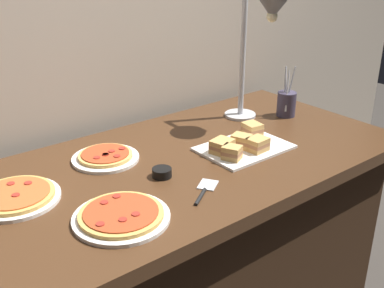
# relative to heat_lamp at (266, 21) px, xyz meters

# --- Properties ---
(back_wall) EXTENTS (4.40, 0.04, 2.40)m
(back_wall) POSITION_rel_heat_lamp_xyz_m (-0.58, 0.42, 0.00)
(back_wall) COLOR #B7A893
(back_wall) RESTS_ON ground_plane
(buffet_table) EXTENTS (1.90, 0.84, 0.76)m
(buffet_table) POSITION_rel_heat_lamp_xyz_m (-0.58, -0.08, -0.81)
(buffet_table) COLOR #422816
(buffet_table) RESTS_ON ground_plane
(heat_lamp) EXTENTS (0.15, 0.30, 0.56)m
(heat_lamp) POSITION_rel_heat_lamp_xyz_m (0.00, 0.00, 0.00)
(heat_lamp) COLOR #B7BABF
(heat_lamp) RESTS_ON buffet_table
(pizza_plate_front) EXTENTS (0.28, 0.28, 0.03)m
(pizza_plate_front) POSITION_rel_heat_lamp_xyz_m (-0.86, -0.29, -0.42)
(pizza_plate_front) COLOR white
(pizza_plate_front) RESTS_ON buffet_table
(pizza_plate_center) EXTENTS (0.27, 0.27, 0.03)m
(pizza_plate_center) POSITION_rel_heat_lamp_xyz_m (-1.06, 0.01, -0.42)
(pizza_plate_center) COLOR white
(pizza_plate_center) RESTS_ON buffet_table
(pizza_plate_raised_stand) EXTENTS (0.24, 0.24, 0.03)m
(pizza_plate_raised_stand) POSITION_rel_heat_lamp_xyz_m (-0.70, 0.09, -0.42)
(pizza_plate_raised_stand) COLOR white
(pizza_plate_raised_stand) RESTS_ON buffet_table
(sandwich_platter) EXTENTS (0.34, 0.24, 0.06)m
(sandwich_platter) POSITION_rel_heat_lamp_xyz_m (-0.25, -0.15, -0.41)
(sandwich_platter) COLOR white
(sandwich_platter) RESTS_ON buffet_table
(sauce_cup_near) EXTENTS (0.07, 0.07, 0.03)m
(sauce_cup_near) POSITION_rel_heat_lamp_xyz_m (-0.62, -0.14, -0.42)
(sauce_cup_near) COLOR black
(sauce_cup_near) RESTS_ON buffet_table
(utensil_holder) EXTENTS (0.08, 0.08, 0.23)m
(utensil_holder) POSITION_rel_heat_lamp_xyz_m (0.17, -0.00, -0.38)
(utensil_holder) COLOR #383347
(utensil_holder) RESTS_ON buffet_table
(serving_spatula) EXTENTS (0.16, 0.12, 0.01)m
(serving_spatula) POSITION_rel_heat_lamp_xyz_m (-0.57, -0.31, -0.43)
(serving_spatula) COLOR #B7BABF
(serving_spatula) RESTS_ON buffet_table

